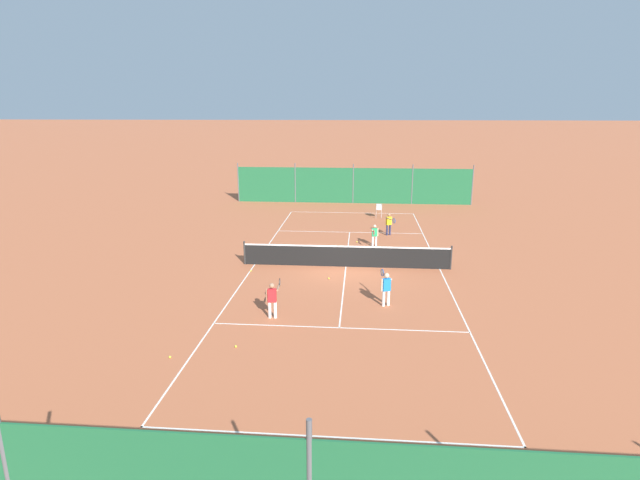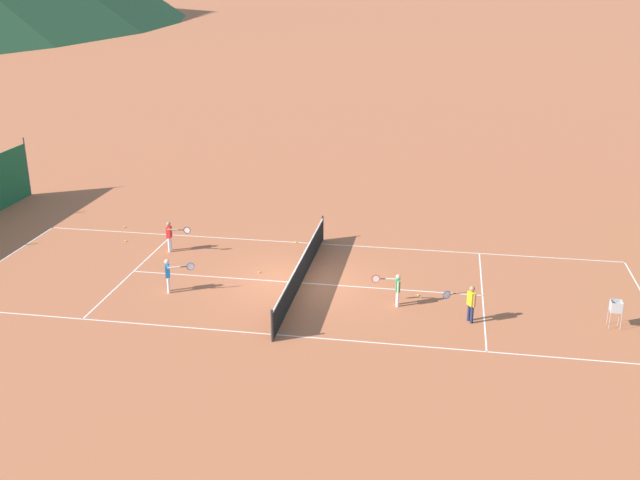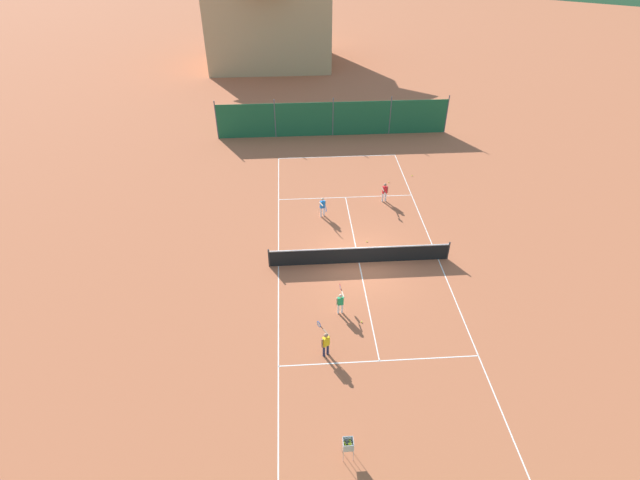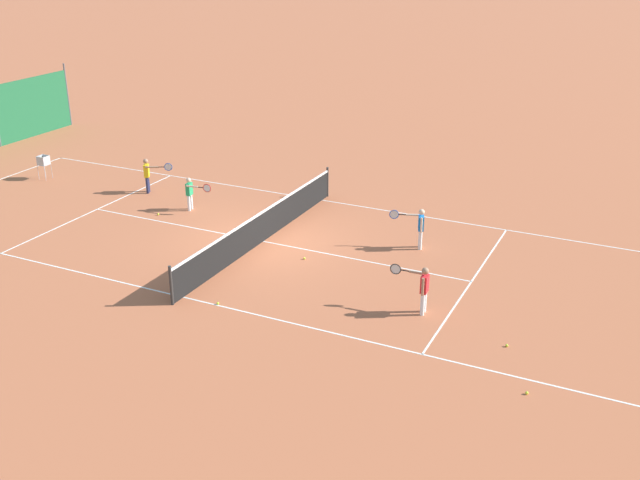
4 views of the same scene
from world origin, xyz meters
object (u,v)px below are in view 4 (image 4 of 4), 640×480
Objects in this scene: player_near_baseline at (191,191)px; player_near_service at (423,286)px; tennis_ball_alley_right at (218,303)px; tennis_ball_mid_court at (304,258)px; tennis_net at (263,226)px; tennis_ball_by_net_left at (507,346)px; ball_hopper at (44,162)px; tennis_ball_service_box at (527,393)px; tennis_ball_far_corner at (158,214)px; player_far_baseline at (148,173)px; player_far_service at (419,225)px.

player_near_service reaches higher than player_near_baseline.
tennis_ball_mid_court is at bearing 168.37° from tennis_ball_alley_right.
tennis_ball_by_net_left is at bearing 69.71° from tennis_net.
ball_hopper reaches higher than tennis_ball_by_net_left.
player_near_service is 3.94m from tennis_ball_service_box.
tennis_ball_alley_right is (4.06, 1.02, -0.47)m from tennis_net.
tennis_ball_by_net_left is 0.07× the size of ball_hopper.
player_near_service is 18.61× the size of tennis_ball_alley_right.
tennis_ball_far_corner is at bearing -38.95° from player_near_baseline.
player_far_baseline is at bearing 95.19° from ball_hopper.
player_far_baseline reaches higher than tennis_ball_far_corner.
player_far_baseline is 12.45m from player_near_service.
tennis_ball_alley_right is 7.07m from tennis_ball_by_net_left.
tennis_net is at bearing -165.86° from tennis_ball_alley_right.
player_far_service reaches higher than player_near_baseline.
player_near_baseline is at bearing 141.05° from tennis_ball_far_corner.
player_near_baseline is at bearing -110.43° from tennis_ball_by_net_left.
tennis_ball_by_net_left is (5.13, 13.90, -0.69)m from player_far_baseline.
player_near_baseline is 13.67m from tennis_ball_service_box.
player_near_baseline is 17.05× the size of tennis_ball_service_box.
tennis_ball_far_corner is 6.03m from tennis_ball_mid_court.
tennis_ball_far_corner is at bearing -111.35° from tennis_ball_service_box.
tennis_net reaches higher than tennis_ball_service_box.
tennis_ball_by_net_left is 1.86m from tennis_ball_service_box.
player_near_baseline reaches higher than tennis_ball_by_net_left.
player_far_service reaches higher than tennis_ball_far_corner.
player_far_baseline is at bearing -135.87° from tennis_ball_far_corner.
tennis_ball_alley_right is 7.80m from tennis_ball_service_box.
player_far_service is at bearing 91.68° from player_near_baseline.
player_near_baseline is 7.05m from tennis_ball_alley_right.
ball_hopper is (-1.76, -10.40, 0.16)m from tennis_net.
tennis_ball_alley_right is at bearing 63.01° from ball_hopper.
tennis_ball_mid_court is (1.97, 5.21, -0.63)m from player_near_baseline.
tennis_ball_far_corner and tennis_ball_mid_court have the same top height.
player_far_service is at bearing -141.13° from tennis_ball_by_net_left.
tennis_net is at bearing 84.10° from tennis_ball_far_corner.
tennis_ball_alley_right is at bearing -30.84° from player_far_service.
player_near_service is at bearing 69.18° from player_far_baseline.
player_far_service is 6.57m from tennis_ball_alley_right.
player_near_service is 18.61× the size of tennis_ball_far_corner.
ball_hopper is at bearing -84.81° from player_far_baseline.
tennis_ball_alley_right is 1.00× the size of tennis_ball_far_corner.
player_far_baseline is at bearing -110.26° from tennis_ball_by_net_left.
player_far_service is 14.78m from ball_hopper.
tennis_ball_alley_right is at bearing -69.11° from player_near_service.
player_far_service is (0.62, 10.26, -0.01)m from player_far_baseline.
tennis_ball_alley_right and tennis_ball_mid_court have the same top height.
player_near_service is at bearing 68.84° from player_near_baseline.
tennis_ball_far_corner is at bearing -100.35° from tennis_ball_mid_court.
player_far_service reaches higher than tennis_ball_mid_court.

